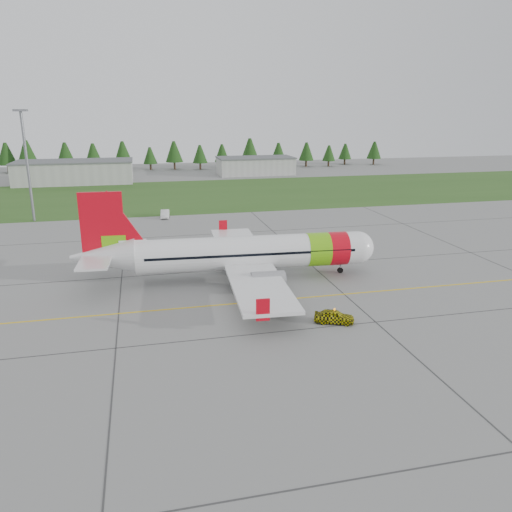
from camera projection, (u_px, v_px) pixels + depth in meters
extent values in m
plane|color=gray|center=(279.00, 332.00, 47.42)|extent=(320.00, 320.00, 0.00)
cylinder|color=silver|center=(251.00, 252.00, 61.74)|extent=(27.98, 5.76, 4.17)
sphere|color=silver|center=(357.00, 247.00, 64.00)|extent=(4.17, 4.17, 4.17)
cone|color=silver|center=(103.00, 256.00, 58.75)|extent=(7.71, 4.59, 4.17)
cube|color=black|center=(360.00, 244.00, 63.95)|extent=(1.87, 2.87, 0.60)
cylinder|color=#67BB0E|center=(317.00, 249.00, 63.13)|extent=(3.02, 4.40, 4.25)
cylinder|color=red|center=(336.00, 248.00, 63.55)|extent=(2.59, 4.38, 4.25)
cube|color=silver|center=(246.00, 262.00, 61.98)|extent=(7.84, 34.48, 0.38)
cube|color=red|center=(223.00, 227.00, 77.71)|extent=(1.29, 0.27, 2.14)
cube|color=red|center=(263.00, 310.00, 45.57)|extent=(1.29, 0.27, 2.14)
cylinder|color=gray|center=(251.00, 253.00, 67.96)|extent=(3.97, 2.46, 2.24)
cylinder|color=gray|center=(268.00, 281.00, 56.85)|extent=(3.97, 2.46, 2.24)
cube|color=red|center=(102.00, 227.00, 57.78)|extent=(4.93, 0.67, 8.12)
cube|color=#67BB0E|center=(114.00, 246.00, 58.63)|extent=(2.80, 0.61, 2.56)
cube|color=silver|center=(98.00, 254.00, 58.59)|extent=(4.12, 12.47, 0.24)
cylinder|color=slate|center=(340.00, 267.00, 64.38)|extent=(0.19, 0.19, 1.50)
cylinder|color=black|center=(340.00, 270.00, 64.48)|extent=(0.74, 0.34, 0.73)
cylinder|color=slate|center=(235.00, 264.00, 64.95)|extent=(0.24, 0.24, 2.03)
cylinder|color=black|center=(232.00, 267.00, 65.01)|extent=(1.14, 0.54, 1.11)
cylinder|color=slate|center=(241.00, 278.00, 59.29)|extent=(0.24, 0.24, 2.03)
cylinder|color=black|center=(238.00, 282.00, 59.35)|extent=(1.14, 0.54, 1.11)
imported|color=yellow|center=(335.00, 304.00, 48.89)|extent=(1.83, 1.97, 3.93)
imported|color=silver|center=(165.00, 206.00, 96.97)|extent=(1.71, 1.63, 4.52)
cube|color=#30561E|center=(190.00, 195.00, 124.04)|extent=(320.00, 50.00, 0.03)
cube|color=gold|center=(259.00, 301.00, 54.89)|extent=(120.00, 0.25, 0.02)
cube|color=#A8A8A3|center=(75.00, 173.00, 142.85)|extent=(32.00, 14.00, 6.00)
cube|color=#A8A8A3|center=(255.00, 166.00, 162.39)|extent=(24.00, 12.00, 5.20)
cylinder|color=slate|center=(28.00, 168.00, 91.85)|extent=(0.50, 0.50, 20.00)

